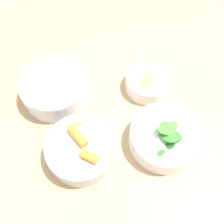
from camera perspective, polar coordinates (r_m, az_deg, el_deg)
name	(u,v)px	position (r m, az deg, el deg)	size (l,w,h in m)	color
ground_plane	(110,176)	(1.38, -0.41, -14.38)	(10.00, 10.00, 0.00)	gray
dining_table	(109,123)	(0.82, -0.67, -2.62)	(0.97, 0.86, 0.72)	tan
bowl_carrots	(81,148)	(0.62, -7.04, -8.28)	(0.17, 0.17, 0.07)	silver
bowl_greens	(164,137)	(0.64, 11.91, -5.55)	(0.18, 0.18, 0.09)	white
bowl_beans_hotdog	(55,89)	(0.73, -12.92, 5.23)	(0.19, 0.19, 0.07)	silver
bowl_cookies	(148,82)	(0.74, 8.20, 6.88)	(0.13, 0.13, 0.05)	white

